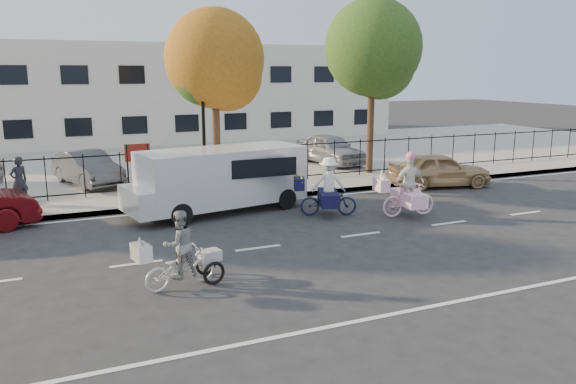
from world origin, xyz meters
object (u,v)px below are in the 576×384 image
white_van (220,177)px  gold_sedan (439,170)px  bull_bike (328,192)px  lamppost (203,108)px  pedestrian (19,181)px  lot_car_d (330,149)px  zebra_trike (180,258)px  unicorn_bike (408,193)px  lot_car_c (88,168)px

white_van → gold_sedan: 8.92m
bull_bike → lamppost: bearing=51.0°
lamppost → pedestrian: (-6.09, 0.00, -2.17)m
bull_bike → lot_car_d: bull_bike is taller
zebra_trike → unicorn_bike: size_ratio=0.94×
lamppost → white_van: size_ratio=0.73×
unicorn_bike → white_van: bearing=67.2°
bull_bike → pedestrian: (-8.73, 4.54, 0.22)m
zebra_trike → white_van: bearing=-36.7°
bull_bike → lot_car_d: size_ratio=0.49×
zebra_trike → white_van: (2.59, 5.85, 0.48)m
unicorn_bike → white_van: size_ratio=0.34×
gold_sedan → pedestrian: pedestrian is taller
zebra_trike → lot_car_c: bearing=-7.9°
pedestrian → lot_car_d: (13.00, 3.50, -0.10)m
zebra_trike → lot_car_c: (-0.97, 11.34, 0.16)m
lamppost → bull_bike: (2.64, -4.54, -2.39)m
lamppost → unicorn_bike: size_ratio=2.15×
bull_bike → pedestrian: bearing=83.4°
lamppost → unicorn_bike: 7.79m
lamppost → gold_sedan: bearing=-14.9°
unicorn_bike → lot_car_d: unicorn_bike is taller
lamppost → lot_car_d: (6.91, 3.50, -2.26)m
zebra_trike → bull_bike: 6.84m
white_van → pedestrian: size_ratio=3.73×
bull_bike → white_van: white_van is taller
gold_sedan → pedestrian: size_ratio=2.44×
lamppost → bull_bike: size_ratio=2.15×
lamppost → unicorn_bike: lamppost is taller
unicorn_bike → pedestrian: 12.29m
unicorn_bike → bull_bike: 2.45m
unicorn_bike → lot_car_c: bearing=52.6°
white_van → gold_sedan: size_ratio=1.53×
bull_bike → pedestrian: size_ratio=1.26×
zebra_trike → unicorn_bike: unicorn_bike is taller
gold_sedan → pedestrian: bearing=93.9°
bull_bike → lot_car_c: (-6.47, 7.28, 0.06)m
lot_car_c → gold_sedan: bearing=-40.8°
bull_bike → lot_car_c: size_ratio=0.52×
lamppost → gold_sedan: size_ratio=1.11×
lamppost → bull_bike: bearing=-59.8°
bull_bike → lot_car_c: bearing=62.5°
gold_sedan → bull_bike: bearing=123.3°
pedestrian → lot_car_d: pedestrian is taller
bull_bike → pedestrian: bull_bike is taller
lamppost → lot_car_c: lamppost is taller
zebra_trike → pedestrian: pedestrian is taller
gold_sedan → lot_car_c: bearing=80.8°
unicorn_bike → white_van: 5.87m
unicorn_bike → bull_bike: bearing=70.1°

